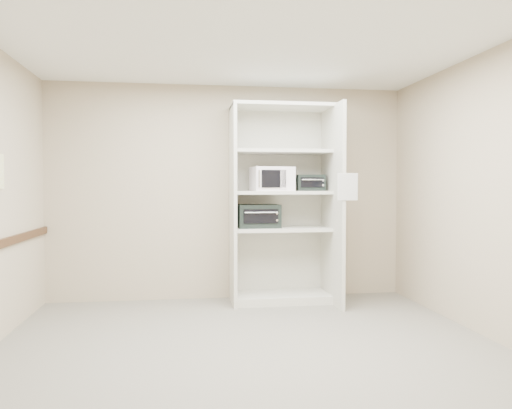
{
  "coord_description": "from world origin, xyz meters",
  "views": [
    {
      "loc": [
        -0.57,
        -4.33,
        1.42
      ],
      "look_at": [
        0.25,
        1.35,
        1.22
      ],
      "focal_mm": 35.0,
      "sensor_mm": 36.0,
      "label": 1
    }
  ],
  "objects": [
    {
      "name": "ceiling",
      "position": [
        0.0,
        0.0,
        2.7
      ],
      "size": [
        4.5,
        4.0,
        0.01
      ],
      "primitive_type": "cube",
      "color": "white"
    },
    {
      "name": "wall_front",
      "position": [
        0.0,
        -2.0,
        1.35
      ],
      "size": [
        4.5,
        0.02,
        2.7
      ],
      "primitive_type": "cube",
      "color": "tan",
      "rests_on": "ground"
    },
    {
      "name": "microwave",
      "position": [
        0.49,
        1.66,
        1.52
      ],
      "size": [
        0.52,
        0.42,
        0.29
      ],
      "primitive_type": "cube",
      "rotation": [
        0.0,
        0.0,
        0.11
      ],
      "color": "white",
      "rests_on": "shelving_unit"
    },
    {
      "name": "wall_right",
      "position": [
        2.25,
        0.0,
        1.35
      ],
      "size": [
        0.02,
        4.0,
        2.7
      ],
      "primitive_type": "cube",
      "color": "tan",
      "rests_on": "ground"
    },
    {
      "name": "paper_sign",
      "position": [
        1.26,
        1.07,
        1.42
      ],
      "size": [
        0.24,
        0.03,
        0.3
      ],
      "primitive_type": "cube",
      "rotation": [
        0.0,
        0.0,
        0.08
      ],
      "color": "white",
      "rests_on": "shelving_unit"
    },
    {
      "name": "toaster_oven_upper",
      "position": [
        0.98,
        1.72,
        1.47
      ],
      "size": [
        0.35,
        0.26,
        0.2
      ],
      "primitive_type": "cube",
      "rotation": [
        0.0,
        0.0,
        0.01
      ],
      "color": "black",
      "rests_on": "shelving_unit"
    },
    {
      "name": "toaster_oven_lower",
      "position": [
        0.33,
        1.72,
        1.06
      ],
      "size": [
        0.52,
        0.4,
        0.28
      ],
      "primitive_type": "cube",
      "rotation": [
        0.0,
        0.0,
        0.03
      ],
      "color": "black",
      "rests_on": "shelving_unit"
    },
    {
      "name": "wall_back",
      "position": [
        0.0,
        2.0,
        1.35
      ],
      "size": [
        4.5,
        0.02,
        2.7
      ],
      "primitive_type": "cube",
      "color": "tan",
      "rests_on": "ground"
    },
    {
      "name": "shelving_unit",
      "position": [
        0.67,
        1.7,
        1.13
      ],
      "size": [
        1.24,
        0.92,
        2.42
      ],
      "color": "beige",
      "rests_on": "floor"
    },
    {
      "name": "floor",
      "position": [
        0.0,
        0.0,
        0.0
      ],
      "size": [
        4.5,
        4.0,
        0.01
      ],
      "primitive_type": "cube",
      "color": "slate",
      "rests_on": "ground"
    }
  ]
}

